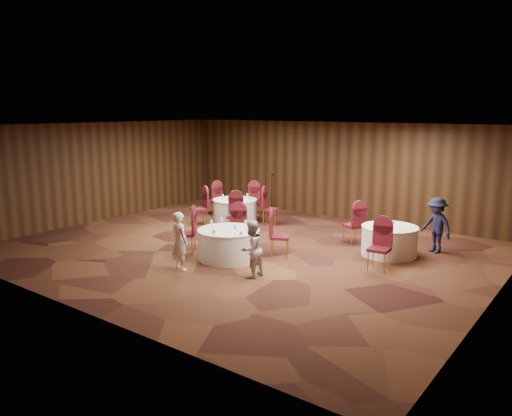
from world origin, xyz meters
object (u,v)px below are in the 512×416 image
Objects in this scene: table_left at (235,210)px; table_right at (389,241)px; mic_stand at (272,204)px; woman_a at (180,241)px; man_c at (436,225)px; woman_b at (251,249)px; table_main at (229,244)px.

table_left is 1.03× the size of table_right.
table_left is at bearing 173.54° from table_right.
mic_stand is 1.07× the size of woman_a.
man_c is at bearing -11.62° from mic_stand.
man_c is at bearing 48.24° from table_right.
mic_stand is 1.14× the size of woman_b.
table_right is (3.03, 2.66, 0.00)m from table_main.
woman_a is at bearing -130.44° from table_right.
mic_stand is 6.53m from woman_b.
table_left is at bearing -150.89° from man_c.
table_main is at bearing -115.89° from woman_b.
woman_b is at bearing -58.91° from mic_stand.
mic_stand is at bearing -144.27° from woman_b.
table_left is (-2.48, 3.29, 0.00)m from table_main.
mic_stand is at bearing -165.42° from man_c.
woman_a is at bearing -104.50° from man_c.
table_main is 1.12× the size of woman_a.
woman_a is (1.74, -6.14, 0.27)m from mic_stand.
woman_b is (-1.76, -3.41, 0.26)m from table_right.
table_main is 5.27m from mic_stand.
table_main and table_left have the same top height.
table_left is 1.00× the size of man_c.
mic_stand reaches higher than table_right.
man_c is at bearing 2.91° from table_left.
woman_a is at bearing -66.41° from woman_b.
woman_b is at bearing -117.27° from table_right.
woman_a reaches higher than table_left.
woman_a is 6.48m from man_c.
table_right is at bearing 157.38° from woman_b.
mic_stand is at bearing 157.01° from table_right.
man_c is (5.97, -1.23, 0.31)m from mic_stand.
table_left is at bearing -52.93° from woman_a.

